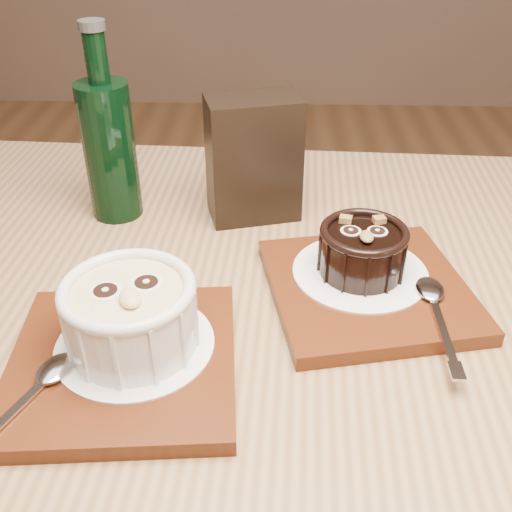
{
  "coord_description": "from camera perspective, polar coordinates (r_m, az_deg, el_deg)",
  "views": [
    {
      "loc": [
        -0.16,
        -0.64,
        1.1
      ],
      "look_at": [
        -0.18,
        -0.21,
        0.81
      ],
      "focal_mm": 42.0,
      "sensor_mm": 36.0,
      "label": 1
    }
  ],
  "objects": [
    {
      "name": "table",
      "position": [
        0.59,
        2.22,
        -14.0
      ],
      "size": [
        1.23,
        0.85,
        0.75
      ],
      "rotation": [
        0.0,
        0.0,
        -0.04
      ],
      "color": "brown",
      "rests_on": "ground"
    },
    {
      "name": "tray_left",
      "position": [
        0.5,
        -12.53,
        -9.91
      ],
      "size": [
        0.19,
        0.19,
        0.01
      ],
      "primitive_type": "cube",
      "rotation": [
        0.0,
        0.0,
        0.08
      ],
      "color": "#55240E",
      "rests_on": "table"
    },
    {
      "name": "doily_left",
      "position": [
        0.51,
        -11.44,
        -8.23
      ],
      "size": [
        0.13,
        0.13,
        0.0
      ],
      "primitive_type": "cylinder",
      "color": "white",
      "rests_on": "tray_left"
    },
    {
      "name": "ramekin_white",
      "position": [
        0.48,
        -11.88,
        -5.24
      ],
      "size": [
        0.11,
        0.11,
        0.06
      ],
      "rotation": [
        0.0,
        0.0,
        0.38
      ],
      "color": "white",
      "rests_on": "doily_left"
    },
    {
      "name": "spoon_left",
      "position": [
        0.48,
        -21.26,
        -12.61
      ],
      "size": [
        0.08,
        0.13,
        0.01
      ],
      "primitive_type": null,
      "rotation": [
        0.0,
        0.0,
        -0.39
      ],
      "color": "silver",
      "rests_on": "tray_left"
    },
    {
      "name": "tray_right",
      "position": [
        0.58,
        10.6,
        -3.09
      ],
      "size": [
        0.21,
        0.21,
        0.01
      ],
      "primitive_type": "cube",
      "rotation": [
        0.0,
        0.0,
        0.2
      ],
      "color": "#55240E",
      "rests_on": "table"
    },
    {
      "name": "doily_right",
      "position": [
        0.59,
        9.88,
        -1.49
      ],
      "size": [
        0.13,
        0.13,
        0.0
      ],
      "primitive_type": "cylinder",
      "color": "white",
      "rests_on": "tray_right"
    },
    {
      "name": "ramekin_dark",
      "position": [
        0.57,
        10.13,
        0.72
      ],
      "size": [
        0.08,
        0.08,
        0.05
      ],
      "rotation": [
        0.0,
        0.0,
        0.01
      ],
      "color": "black",
      "rests_on": "doily_right"
    },
    {
      "name": "spoon_right",
      "position": [
        0.55,
        16.94,
        -5.19
      ],
      "size": [
        0.03,
        0.13,
        0.01
      ],
      "primitive_type": null,
      "rotation": [
        0.0,
        0.0,
        -0.01
      ],
      "color": "silver",
      "rests_on": "tray_right"
    },
    {
      "name": "condiment_stand",
      "position": [
        0.67,
        -0.25,
        9.24
      ],
      "size": [
        0.11,
        0.08,
        0.14
      ],
      "primitive_type": "cube",
      "rotation": [
        0.0,
        0.0,
        0.26
      ],
      "color": "black",
      "rests_on": "table"
    },
    {
      "name": "green_bottle",
      "position": [
        0.69,
        -13.81,
        10.14
      ],
      "size": [
        0.06,
        0.06,
        0.22
      ],
      "color": "black",
      "rests_on": "table"
    }
  ]
}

